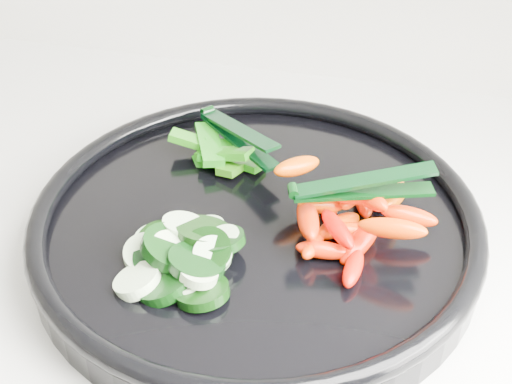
# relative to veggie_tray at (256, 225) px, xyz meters

# --- Properties ---
(veggie_tray) EXTENTS (0.38, 0.38, 0.04)m
(veggie_tray) POSITION_rel_veggie_tray_xyz_m (0.00, 0.00, 0.00)
(veggie_tray) COLOR black
(veggie_tray) RESTS_ON counter
(cucumber_pile) EXTENTS (0.10, 0.12, 0.04)m
(cucumber_pile) POSITION_rel_veggie_tray_xyz_m (-0.04, -0.06, 0.01)
(cucumber_pile) COLOR black
(cucumber_pile) RESTS_ON veggie_tray
(carrot_pile) EXTENTS (0.14, 0.14, 0.05)m
(carrot_pile) POSITION_rel_veggie_tray_xyz_m (0.08, 0.00, 0.02)
(carrot_pile) COLOR #FC2600
(carrot_pile) RESTS_ON veggie_tray
(pepper_pile) EXTENTS (0.10, 0.09, 0.04)m
(pepper_pile) POSITION_rel_veggie_tray_xyz_m (-0.05, 0.08, 0.01)
(pepper_pile) COLOR #27720A
(pepper_pile) RESTS_ON veggie_tray
(tong_carrot) EXTENTS (0.11, 0.05, 0.02)m
(tong_carrot) POSITION_rel_veggie_tray_xyz_m (0.08, 0.00, 0.05)
(tong_carrot) COLOR black
(tong_carrot) RESTS_ON carrot_pile
(tong_pepper) EXTENTS (0.09, 0.09, 0.02)m
(tong_pepper) POSITION_rel_veggie_tray_xyz_m (-0.04, 0.09, 0.03)
(tong_pepper) COLOR black
(tong_pepper) RESTS_ON pepper_pile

